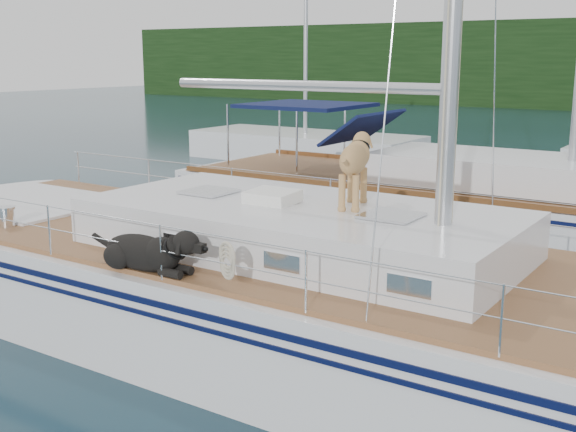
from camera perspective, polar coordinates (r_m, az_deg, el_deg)
The scene contains 4 objects.
ground at distance 9.55m, azimuth -3.20°, elevation -9.27°, with size 120.00×120.00×0.00m, color black.
main_sailboat at distance 9.26m, azimuth -2.79°, elevation -5.52°, with size 12.00×3.80×14.01m.
neighbor_sailboat at distance 14.63m, azimuth 12.46°, elevation 0.72°, with size 11.00×3.50×13.30m.
bg_boat_west at distance 25.14m, azimuth 1.37°, elevation 5.43°, with size 8.00×3.00×11.65m.
Camera 1 is at (5.36, -7.07, 3.54)m, focal length 45.00 mm.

